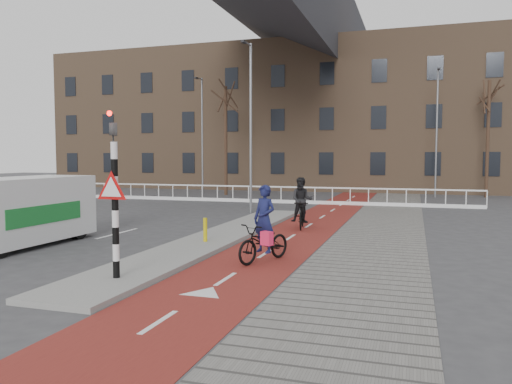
% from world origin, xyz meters
% --- Properties ---
extents(ground, '(120.00, 120.00, 0.00)m').
position_xyz_m(ground, '(0.00, 0.00, 0.00)').
color(ground, '#38383A').
rests_on(ground, ground).
extents(bike_lane, '(2.50, 60.00, 0.01)m').
position_xyz_m(bike_lane, '(1.50, 10.00, 0.01)').
color(bike_lane, maroon).
rests_on(bike_lane, ground).
extents(sidewalk, '(3.00, 60.00, 0.01)m').
position_xyz_m(sidewalk, '(4.30, 10.00, 0.01)').
color(sidewalk, slate).
rests_on(sidewalk, ground).
extents(curb_island, '(1.80, 16.00, 0.12)m').
position_xyz_m(curb_island, '(-0.70, 4.00, 0.06)').
color(curb_island, gray).
rests_on(curb_island, ground).
extents(traffic_signal, '(0.80, 0.80, 3.68)m').
position_xyz_m(traffic_signal, '(-0.60, -2.02, 1.99)').
color(traffic_signal, black).
rests_on(traffic_signal, curb_island).
extents(bollard, '(0.12, 0.12, 0.72)m').
position_xyz_m(bollard, '(-0.62, 2.77, 0.48)').
color(bollard, '#CCB70B').
rests_on(bollard, curb_island).
extents(cyclist_near, '(1.34, 2.00, 1.97)m').
position_xyz_m(cyclist_near, '(1.79, 1.00, 0.67)').
color(cyclist_near, black).
rests_on(cyclist_near, bike_lane).
extents(cyclist_far, '(0.90, 1.84, 1.92)m').
position_xyz_m(cyclist_far, '(1.42, 7.06, 0.80)').
color(cyclist_far, black).
rests_on(cyclist_far, bike_lane).
extents(van, '(1.98, 4.81, 2.07)m').
position_xyz_m(van, '(-5.88, 0.95, 1.09)').
color(van, silver).
rests_on(van, ground).
extents(railing, '(28.00, 0.10, 0.99)m').
position_xyz_m(railing, '(-5.00, 17.00, 0.31)').
color(railing, silver).
rests_on(railing, ground).
extents(townhouse_row, '(46.00, 10.00, 15.90)m').
position_xyz_m(townhouse_row, '(-3.00, 32.00, 7.81)').
color(townhouse_row, '#7F6047').
rests_on(townhouse_row, ground).
extents(tree_mid, '(0.23, 0.23, 7.65)m').
position_xyz_m(tree_mid, '(-7.38, 22.01, 3.82)').
color(tree_mid, '#332016').
rests_on(tree_mid, ground).
extents(tree_right, '(0.22, 0.22, 7.72)m').
position_xyz_m(tree_right, '(9.98, 25.19, 3.86)').
color(tree_right, '#332016').
rests_on(tree_right, ground).
extents(streetlight_near, '(0.12, 0.12, 8.03)m').
position_xyz_m(streetlight_near, '(-2.08, 11.62, 4.02)').
color(streetlight_near, slate).
rests_on(streetlight_near, ground).
extents(streetlight_left, '(0.12, 0.12, 8.49)m').
position_xyz_m(streetlight_left, '(-9.66, 23.09, 4.25)').
color(streetlight_left, slate).
rests_on(streetlight_left, ground).
extents(streetlight_right, '(0.12, 0.12, 8.48)m').
position_xyz_m(streetlight_right, '(6.74, 24.28, 4.24)').
color(streetlight_right, slate).
rests_on(streetlight_right, ground).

